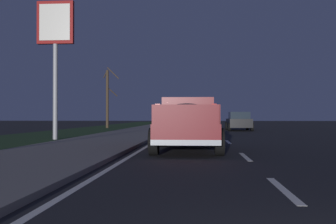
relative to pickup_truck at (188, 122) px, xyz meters
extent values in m
plane|color=black|center=(15.64, -1.75, -0.98)|extent=(144.00, 144.00, 0.00)
cube|color=slate|center=(15.64, 3.95, -0.92)|extent=(108.00, 4.00, 0.12)
cube|color=#1E3819|center=(15.64, 8.95, -0.98)|extent=(108.00, 6.00, 0.01)
cube|color=silver|center=(-7.39, -1.75, -0.98)|extent=(2.40, 0.14, 0.01)
cube|color=silver|center=(-2.10, -1.75, -0.98)|extent=(2.40, 0.14, 0.01)
cube|color=silver|center=(4.68, -1.75, -0.98)|extent=(2.40, 0.14, 0.01)
cube|color=silver|center=(11.53, -1.75, -0.98)|extent=(2.40, 0.14, 0.01)
cube|color=silver|center=(16.85, -1.75, -0.98)|extent=(2.40, 0.14, 0.01)
cube|color=silver|center=(23.78, -1.75, -0.98)|extent=(2.40, 0.14, 0.01)
cube|color=silver|center=(29.90, -1.75, -0.98)|extent=(2.40, 0.14, 0.01)
cube|color=silver|center=(35.71, -1.75, -0.98)|extent=(2.40, 0.14, 0.01)
cube|color=silver|center=(41.87, -1.75, -0.98)|extent=(2.40, 0.14, 0.01)
cube|color=silver|center=(47.07, -1.75, -0.98)|extent=(2.40, 0.14, 0.01)
cube|color=silver|center=(53.81, -1.75, -0.98)|extent=(2.40, 0.14, 0.01)
cube|color=silver|center=(60.40, -1.75, -0.98)|extent=(2.40, 0.14, 0.01)
cube|color=silver|center=(66.59, -1.75, -0.98)|extent=(2.40, 0.14, 0.01)
cube|color=silver|center=(15.64, 1.65, -0.98)|extent=(108.00, 0.14, 0.01)
cube|color=maroon|center=(-0.06, 0.00, -0.31)|extent=(5.41, 2.03, 0.60)
cube|color=maroon|center=(1.13, 0.01, 0.44)|extent=(2.17, 1.85, 0.90)
cube|color=#1E2833|center=(0.08, 0.00, 0.49)|extent=(0.05, 1.44, 0.50)
cube|color=maroon|center=(-1.14, 0.93, 0.27)|extent=(3.02, 0.10, 0.56)
cube|color=maroon|center=(-1.13, -0.95, 0.27)|extent=(3.02, 0.10, 0.56)
cube|color=maroon|center=(-2.72, -0.02, 0.27)|extent=(0.09, 1.88, 0.56)
cube|color=silver|center=(-2.72, -0.02, -0.53)|extent=(0.13, 2.00, 0.16)
cube|color=red|center=(-2.71, 0.78, 0.47)|extent=(0.06, 0.14, 0.20)
cube|color=red|center=(-2.70, -0.82, 0.47)|extent=(0.06, 0.14, 0.20)
ellipsoid|color=#232833|center=(-1.14, -0.01, 0.31)|extent=(2.60, 1.54, 0.64)
sphere|color=silver|center=(-0.64, 0.36, 0.17)|extent=(0.40, 0.40, 0.40)
sphere|color=beige|center=(-1.74, -0.31, 0.15)|extent=(0.34, 0.34, 0.34)
cylinder|color=black|center=(1.72, 1.01, -0.56)|extent=(0.84, 0.28, 0.84)
cylinder|color=black|center=(1.73, -0.99, -0.56)|extent=(0.84, 0.28, 0.84)
cylinder|color=black|center=(-1.85, 0.99, -0.56)|extent=(0.84, 0.28, 0.84)
cylinder|color=black|center=(-1.83, -1.01, -0.56)|extent=(0.84, 0.28, 0.84)
cube|color=silver|center=(13.69, -0.21, -0.35)|extent=(4.44, 1.90, 0.70)
cube|color=#1E2833|center=(13.44, -0.21, 0.28)|extent=(2.50, 1.64, 0.56)
cylinder|color=black|center=(15.21, 0.65, -0.64)|extent=(0.68, 0.22, 0.68)
cylinder|color=black|center=(15.17, -1.15, -0.64)|extent=(0.68, 0.22, 0.68)
cylinder|color=black|center=(12.21, 0.72, -0.64)|extent=(0.68, 0.22, 0.68)
cylinder|color=black|center=(12.17, -1.08, -0.64)|extent=(0.68, 0.22, 0.68)
cube|color=red|center=(11.54, -0.17, -0.30)|extent=(0.11, 1.51, 0.10)
cube|color=black|center=(19.77, -3.75, -0.35)|extent=(4.41, 1.81, 0.70)
cube|color=#1E2833|center=(19.52, -3.75, 0.28)|extent=(2.47, 1.59, 0.56)
cylinder|color=black|center=(21.26, -2.84, -0.64)|extent=(0.68, 0.22, 0.68)
cylinder|color=black|center=(21.27, -4.64, -0.64)|extent=(0.68, 0.22, 0.68)
cylinder|color=black|center=(18.27, -2.85, -0.64)|extent=(0.68, 0.22, 0.68)
cylinder|color=black|center=(18.28, -4.65, -0.64)|extent=(0.68, 0.22, 0.68)
cube|color=red|center=(17.62, -3.75, -0.30)|extent=(0.09, 1.51, 0.10)
cylinder|color=#99999E|center=(6.00, 6.96, 2.58)|extent=(0.24, 0.24, 7.11)
cube|color=maroon|center=(6.00, 6.96, 5.03)|extent=(0.24, 1.90, 2.20)
cube|color=silver|center=(5.87, 6.96, 5.03)|extent=(0.04, 1.60, 1.87)
cylinder|color=#423323|center=(25.93, 8.83, 1.94)|extent=(0.28, 0.28, 5.84)
cylinder|color=#423323|center=(25.94, 8.24, 4.58)|extent=(0.11, 1.24, 1.22)
cylinder|color=#423323|center=(26.31, 8.40, 2.72)|extent=(0.75, 0.98, 1.00)
cylinder|color=#423323|center=(26.19, 9.07, 4.55)|extent=(0.58, 0.59, 0.84)
camera|label=1|loc=(-14.05, -0.37, 0.22)|focal=42.83mm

